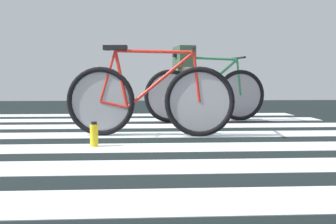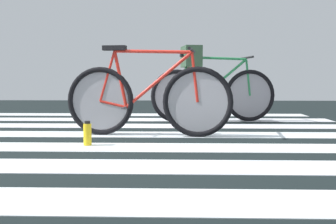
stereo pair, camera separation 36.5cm
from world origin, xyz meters
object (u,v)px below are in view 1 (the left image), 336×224
Objects in this scene: water_bottle at (94,135)px; bicycle_2_of_2 at (206,94)px; bicycle_1_of_2 at (149,99)px; cyclist_2_of_2 at (184,73)px.

bicycle_2_of_2 is at bearing 56.84° from water_bottle.
bicycle_1_of_2 is 1.58m from bicycle_2_of_2.
bicycle_1_of_2 is 1.68× the size of cyclist_2_of_2.
bicycle_1_of_2 and bicycle_2_of_2 have the same top height.
cyclist_2_of_2 reaches higher than bicycle_2_of_2.
bicycle_2_of_2 is at bearing 66.80° from bicycle_1_of_2.
cyclist_2_of_2 is at bearing -180.00° from bicycle_2_of_2.
bicycle_1_of_2 is 0.82m from water_bottle.
bicycle_1_of_2 is 1.42m from cyclist_2_of_2.
cyclist_2_of_2 is (-0.31, -0.05, 0.28)m from bicycle_2_of_2.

